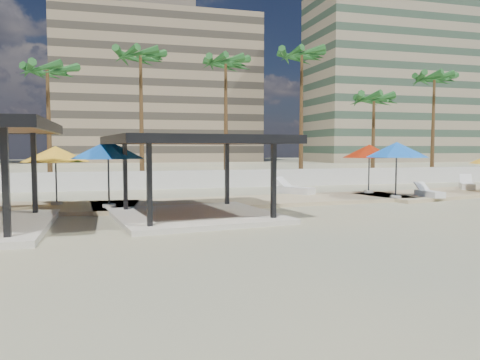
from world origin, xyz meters
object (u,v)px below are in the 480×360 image
object	(u,v)px
lounger_b	(429,193)
lounger_d	(467,185)
lounger_c	(294,190)
pavilion_central	(194,169)
umbrella_c	(369,151)

from	to	relation	value
lounger_b	lounger_d	world-z (taller)	lounger_d
lounger_c	pavilion_central	bearing A→B (deg)	101.63
pavilion_central	lounger_c	distance (m)	9.28
pavilion_central	lounger_b	size ratio (longest dim) A/B	3.66
umbrella_c	lounger_d	world-z (taller)	umbrella_c
umbrella_c	lounger_d	size ratio (longest dim) A/B	1.62
pavilion_central	lounger_d	bearing A→B (deg)	11.00
umbrella_c	lounger_b	size ratio (longest dim) A/B	1.91
umbrella_c	lounger_b	xyz separation A→B (m)	(1.93, -2.69, -2.16)
pavilion_central	umbrella_c	bearing A→B (deg)	18.98
lounger_b	lounger_d	distance (m)	6.33
umbrella_c	lounger_c	size ratio (longest dim) A/B	1.55
lounger_d	umbrella_c	bearing A→B (deg)	131.19
umbrella_c	lounger_c	bearing A→B (deg)	170.44
lounger_c	umbrella_c	bearing A→B (deg)	-131.03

